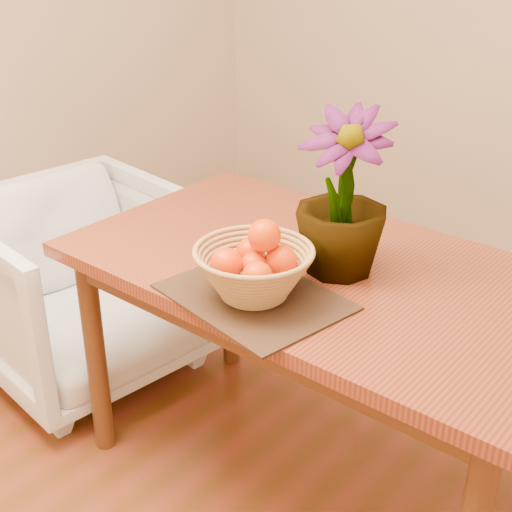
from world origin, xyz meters
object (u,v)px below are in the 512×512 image
Objects in this scene: wicker_basket at (254,274)px; armchair at (82,276)px; table at (320,293)px; potted_plant at (343,194)px.

armchair is at bearing 168.22° from wicker_basket.
table is 0.31m from potted_plant.
wicker_basket is (-0.02, -0.26, 0.15)m from table.
armchair is (-1.00, 0.21, -0.43)m from wicker_basket.
potted_plant is 0.56× the size of armchair.
wicker_basket is 1.11m from armchair.
armchair is at bearing 169.92° from potted_plant.
wicker_basket is at bearing -95.30° from table.
wicker_basket is at bearing -119.50° from potted_plant.
wicker_basket reaches higher than armchair.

